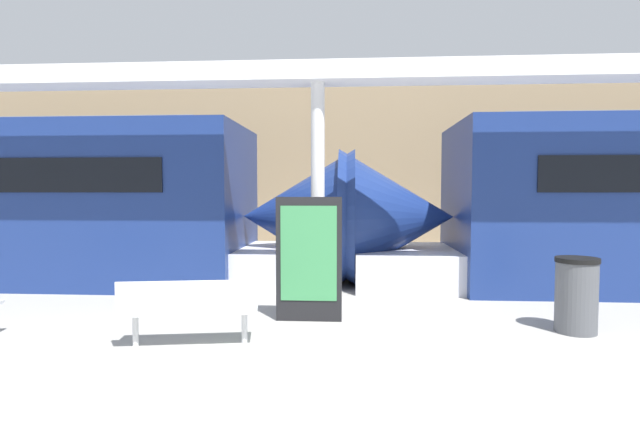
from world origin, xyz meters
TOP-DOWN VIEW (x-y plane):
  - ground_plane at (0.00, 0.00)m, footprint 60.00×60.00m
  - station_wall at (0.00, 10.69)m, footprint 56.00×0.20m
  - bench_near at (-1.18, 1.50)m, footprint 1.63×0.69m
  - trash_bin at (3.58, 2.41)m, footprint 0.53×0.53m
  - poster_board at (0.11, 2.73)m, footprint 0.92×0.07m
  - support_column_near at (0.18, 3.45)m, footprint 0.21×0.21m
  - canopy_beam at (0.18, 3.45)m, footprint 28.00×0.60m

SIDE VIEW (x-z plane):
  - ground_plane at x=0.00m, z-range 0.00..0.00m
  - bench_near at x=-1.18m, z-range 0.08..0.87m
  - trash_bin at x=3.58m, z-range 0.00..0.97m
  - poster_board at x=0.11m, z-range 0.01..1.74m
  - support_column_near at x=0.18m, z-range 0.00..3.44m
  - station_wall at x=0.00m, z-range 0.00..5.00m
  - canopy_beam at x=0.18m, z-range 3.44..3.72m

